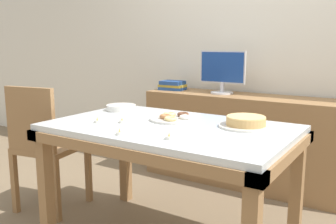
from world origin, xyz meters
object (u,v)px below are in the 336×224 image
Objects in this scene: book_stack at (173,85)px; tealight_centre at (97,121)px; cake_chocolate_round at (246,122)px; tealight_near_front at (119,133)px; computer_monitor at (222,72)px; plate_stack at (121,108)px; tealight_right_edge at (122,121)px; tealight_near_cakes at (169,137)px; chair at (44,143)px; pastry_platter at (175,118)px.

book_stack is 1.46m from tealight_centre.
cake_chocolate_round reaches higher than tealight_near_front.
computer_monitor reaches higher than plate_stack.
tealight_right_edge is at bearing 33.29° from tealight_centre.
computer_monitor reaches higher than cake_chocolate_round.
cake_chocolate_round reaches higher than tealight_near_cakes.
chair is at bearing 164.41° from tealight_near_front.
pastry_platter is 7.88× the size of tealight_centre.
tealight_centre is at bearing -96.62° from computer_monitor.
cake_chocolate_round is (1.15, -1.05, -0.04)m from book_stack.
cake_chocolate_round is 0.45m from pastry_platter.
tealight_near_front is at bearing -67.36° from book_stack.
pastry_platter is (0.70, -1.10, -0.06)m from book_stack.
computer_monitor reaches higher than tealight_centre.
computer_monitor is at bearing -0.15° from book_stack.
chair is 1.04m from pastry_platter.
computer_monitor is at bearing 88.27° from tealight_right_edge.
book_stack reaches higher than tealight_near_front.
chair is 3.04× the size of cake_chocolate_round.
plate_stack is at bearing 32.49° from chair.
plate_stack is 5.25× the size of tealight_near_cakes.
pastry_platter is (-0.45, -0.05, -0.02)m from cake_chocolate_round.
tealight_centre is at bearing -137.00° from pastry_platter.
plate_stack is (-0.95, 0.03, -0.01)m from cake_chocolate_round.
cake_chocolate_round is (1.43, 0.27, 0.27)m from chair.
tealight_near_cakes is at bearing -58.58° from book_stack.
pastry_platter is 7.88× the size of tealight_near_front.
computer_monitor is 0.54m from book_stack.
tealight_right_edge is at bearing -91.73° from computer_monitor.
tealight_right_edge is (-0.45, 0.18, 0.00)m from tealight_near_cakes.
chair is at bearing -169.22° from cake_chocolate_round.
pastry_platter is 1.50× the size of plate_stack.
pastry_platter is at bearing 43.00° from tealight_centre.
plate_stack is 0.73m from tealight_near_front.
tealight_near_cakes is at bearing -9.36° from chair.
cake_chocolate_round is 1.47× the size of plate_stack.
book_stack is 6.41× the size of tealight_near_cakes.
chair is 0.62m from plate_stack.
tealight_near_front is at bearing -51.01° from plate_stack.
tealight_near_cakes is at bearing -61.76° from pastry_platter.
plate_stack is 0.43m from tealight_right_edge.
computer_monitor reaches higher than tealight_near_cakes.
cake_chocolate_round is at bearing -58.98° from computer_monitor.
book_stack reaches higher than tealight_centre.
tealight_near_front is (0.66, -1.58, -0.06)m from book_stack.
tealight_right_edge is (-0.18, 0.24, 0.00)m from tealight_near_front.
tealight_near_front is (-0.04, -0.48, -0.00)m from pastry_platter.
plate_stack is at bearing 145.25° from tealight_near_cakes.
computer_monitor is 10.60× the size of tealight_near_front.
tealight_near_cakes and tealight_right_edge have the same top height.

